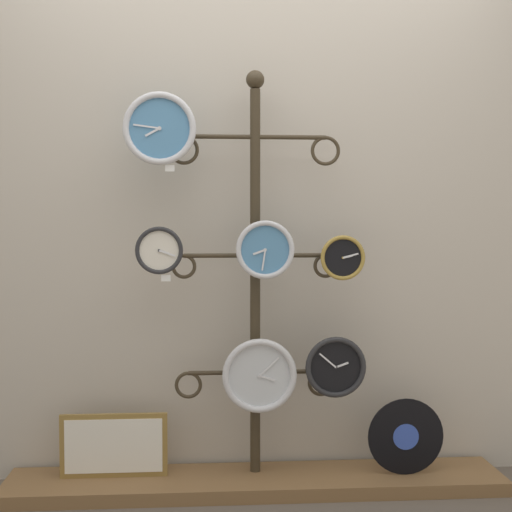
{
  "coord_description": "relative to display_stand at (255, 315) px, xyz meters",
  "views": [
    {
      "loc": [
        -0.23,
        -2.75,
        1.18
      ],
      "look_at": [
        0.0,
        0.36,
        1.04
      ],
      "focal_mm": 50.0,
      "sensor_mm": 36.0,
      "label": 1
    }
  ],
  "objects": [
    {
      "name": "price_tag_upper",
      "position": [
        -0.37,
        -0.08,
        0.65
      ],
      "size": [
        0.04,
        0.0,
        0.03
      ],
      "color": "white"
    },
    {
      "name": "clock_middle_center",
      "position": [
        0.04,
        -0.1,
        0.3
      ],
      "size": [
        0.25,
        0.04,
        0.25
      ],
      "color": "#4C84B2"
    },
    {
      "name": "clock_middle_left",
      "position": [
        -0.42,
        -0.08,
        0.29
      ],
      "size": [
        0.21,
        0.04,
        0.21
      ],
      "color": "silver"
    },
    {
      "name": "shop_wall",
      "position": [
        0.0,
        0.16,
        0.63
      ],
      "size": [
        4.4,
        0.04,
        2.8
      ],
      "color": "#BCB2A3",
      "rests_on": "ground_plane"
    },
    {
      "name": "clock_bottom_center",
      "position": [
        0.01,
        -0.1,
        -0.25
      ],
      "size": [
        0.33,
        0.04,
        0.33
      ],
      "color": "silver"
    },
    {
      "name": "clock_bottom_right",
      "position": [
        0.35,
        -0.11,
        -0.22
      ],
      "size": [
        0.27,
        0.04,
        0.27
      ],
      "color": "black"
    },
    {
      "name": "picture_frame",
      "position": [
        -0.63,
        -0.03,
        -0.57
      ],
      "size": [
        0.47,
        0.02,
        0.28
      ],
      "color": "olive",
      "rests_on": "low_shelf"
    },
    {
      "name": "clock_middle_right",
      "position": [
        0.38,
        -0.08,
        0.26
      ],
      "size": [
        0.2,
        0.04,
        0.2
      ],
      "color": "black"
    },
    {
      "name": "low_shelf",
      "position": [
        0.0,
        -0.06,
        -0.74
      ],
      "size": [
        2.2,
        0.36,
        0.06
      ],
      "color": "brown",
      "rests_on": "ground_plane"
    },
    {
      "name": "vinyl_record",
      "position": [
        0.66,
        -0.1,
        -0.54
      ],
      "size": [
        0.34,
        0.01,
        0.34
      ],
      "color": "black",
      "rests_on": "low_shelf"
    },
    {
      "name": "clock_top_left",
      "position": [
        -0.42,
        -0.08,
        0.81
      ],
      "size": [
        0.31,
        0.04,
        0.31
      ],
      "color": "#4C84B2"
    },
    {
      "name": "display_stand",
      "position": [
        0.0,
        0.0,
        0.0
      ],
      "size": [
        0.76,
        0.32,
        1.85
      ],
      "color": "#382D1E",
      "rests_on": "ground_plane"
    },
    {
      "name": "price_tag_mid",
      "position": [
        -0.39,
        -0.08,
        0.17
      ],
      "size": [
        0.04,
        0.0,
        0.03
      ],
      "color": "white"
    }
  ]
}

